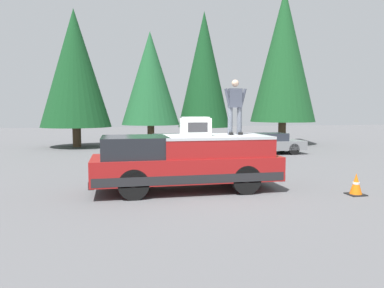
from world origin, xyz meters
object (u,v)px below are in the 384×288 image
Objects in this scene: pickup_truck at (186,161)px; parked_car_silver at (170,145)px; parked_car_grey at (267,143)px; traffic_cone at (356,185)px; compressor_unit at (195,126)px; person_on_truck_bed at (235,106)px.

pickup_truck reaches higher than parked_car_silver.
traffic_cone is at bearing 170.94° from parked_car_grey.
parked_car_grey is 1.00× the size of parked_car_silver.
pickup_truck is at bearing 174.88° from parked_car_silver.
pickup_truck reaches higher than traffic_cone.
compressor_unit is at bearing 176.88° from parked_car_silver.
pickup_truck is 3.28× the size of person_on_truck_bed.
parked_car_silver is 10.76m from traffic_cone.
compressor_unit is at bearing 144.41° from parked_car_grey.
compressor_unit is 4.90m from traffic_cone.
parked_car_grey is at bearing -35.59° from compressor_unit.
pickup_truck is 1.35× the size of parked_car_silver.
compressor_unit is 8.54m from parked_car_silver.
person_on_truck_bed reaches higher than compressor_unit.
compressor_unit is at bearing 95.59° from person_on_truck_bed.
pickup_truck is 1.09m from compressor_unit.
traffic_cone is at bearing -119.71° from person_on_truck_bed.
pickup_truck is 1.35× the size of parked_car_grey.
person_on_truck_bed is 4.18m from traffic_cone.
parked_car_silver is at bearing 21.08° from traffic_cone.
person_on_truck_bed is 2.73× the size of traffic_cone.
person_on_truck_bed reaches higher than parked_car_silver.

